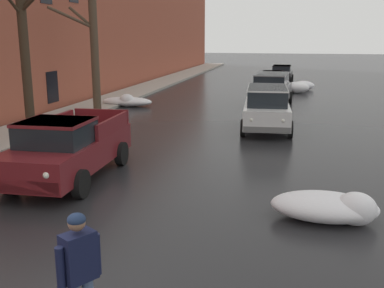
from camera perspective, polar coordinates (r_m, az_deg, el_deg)
The scene contains 14 objects.
left_sidewalk_slab at distance 25.34m, azimuth -12.52°, elevation 4.51°, with size 2.54×80.00×0.16m, color #A8A399.
brick_townhouse_facade at distance 25.87m, azimuth -16.77°, elevation 15.23°, with size 0.63×80.00×9.85m.
snow_bank_along_left_kerb at distance 10.24m, azimuth 16.72°, elevation -7.56°, with size 2.27×1.28×0.71m.
snow_bank_near_corner_right at distance 32.37m, azimuth 12.92°, elevation 6.90°, with size 1.72×1.14×0.78m.
snow_bank_along_right_kerb at distance 25.88m, azimuth -8.15°, elevation 5.33°, with size 2.88×1.30×0.72m.
snow_bank_far_right_pile at distance 34.38m, azimuth 13.75°, elevation 7.13°, with size 1.60×1.16×0.66m.
bare_tree_second_along_sidewalk at distance 17.97m, azimuth -20.25°, elevation 11.22°, with size 2.91×2.96×6.33m.
bare_tree_mid_block at distance 23.39m, azimuth -12.33°, elevation 12.96°, with size 1.81×2.96×7.45m.
pickup_truck_maroon_approaching_near_lane at distance 12.88m, azimuth -15.37°, elevation -0.50°, with size 2.28×5.05×1.76m.
suv_white_parked_kerbside_close at distance 19.19m, azimuth 9.37°, elevation 4.61°, with size 2.24×4.51×1.82m.
suv_grey_parked_kerbside_mid at distance 26.05m, azimuth 9.97°, elevation 6.89°, with size 2.34×4.65×1.82m.
sedan_maroon_parked_far_down_block at distance 32.82m, azimuth 10.08°, elevation 7.79°, with size 2.01×4.46×1.42m.
sedan_black_queued_behind_truck at distance 39.67m, azimuth 11.18°, elevation 8.69°, with size 2.00×4.19×1.42m.
pedestrian_with_coffee at distance 6.10m, azimuth -13.95°, elevation -14.77°, with size 0.44×0.59×1.76m.
Camera 1 is at (4.14, -4.68, 3.88)m, focal length 42.47 mm.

